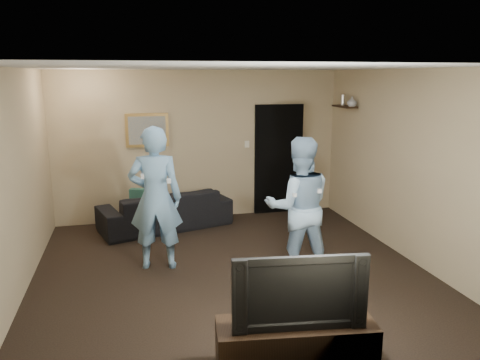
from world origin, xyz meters
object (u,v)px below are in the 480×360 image
object	(u,v)px
television	(297,288)
wii_player_left	(155,198)
sofa	(165,209)
tv_console	(296,349)
wii_player_right	(299,207)

from	to	relation	value
television	wii_player_left	distance (m)	2.82
sofa	television	world-z (taller)	television
tv_console	wii_player_left	xyz separation A→B (m)	(-0.98, 2.64, 0.70)
television	wii_player_right	bearing A→B (deg)	76.47
wii_player_left	wii_player_right	world-z (taller)	wii_player_left
sofa	tv_console	bearing A→B (deg)	83.74
tv_console	wii_player_left	distance (m)	2.90
sofa	wii_player_right	world-z (taller)	wii_player_right
sofa	wii_player_left	size ratio (longest dim) A/B	1.13
television	tv_console	bearing A→B (deg)	0.00
tv_console	wii_player_left	size ratio (longest dim) A/B	0.71
tv_console	sofa	bearing A→B (deg)	107.09
sofa	tv_console	world-z (taller)	sofa
wii_player_left	sofa	bearing A→B (deg)	81.59
sofa	television	bearing A→B (deg)	83.74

